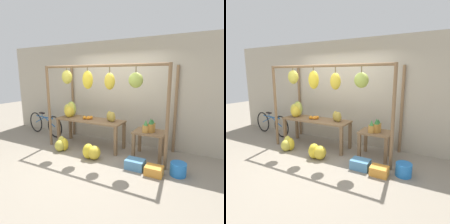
{
  "view_description": "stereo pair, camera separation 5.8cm",
  "coord_description": "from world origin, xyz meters",
  "views": [
    {
      "loc": [
        2.17,
        -3.2,
        1.88
      ],
      "look_at": [
        0.14,
        0.81,
        0.99
      ],
      "focal_mm": 30.0,
      "sensor_mm": 36.0,
      "label": 1
    },
    {
      "loc": [
        2.22,
        -3.18,
        1.88
      ],
      "look_at": [
        0.14,
        0.81,
        0.99
      ],
      "focal_mm": 30.0,
      "sensor_mm": 36.0,
      "label": 2
    }
  ],
  "objects": [
    {
      "name": "ground_plane",
      "position": [
        0.0,
        0.0,
        0.0
      ],
      "size": [
        20.0,
        20.0,
        0.0
      ],
      "primitive_type": "plane",
      "color": "gray"
    },
    {
      "name": "shop_wall_back",
      "position": [
        0.0,
        1.49,
        1.4
      ],
      "size": [
        8.0,
        0.08,
        2.8
      ],
      "color": "#B2A893",
      "rests_on": "ground_plane"
    },
    {
      "name": "stall_awning",
      "position": [
        0.02,
        0.56,
        1.59
      ],
      "size": [
        3.15,
        1.16,
        2.11
      ],
      "color": "brown",
      "rests_on": "ground_plane"
    },
    {
      "name": "display_table_main",
      "position": [
        -0.52,
        0.81,
        0.63
      ],
      "size": [
        1.85,
        0.59,
        0.74
      ],
      "color": "brown",
      "rests_on": "ground_plane"
    },
    {
      "name": "display_table_side",
      "position": [
        1.09,
        0.83,
        0.47
      ],
      "size": [
        0.71,
        0.54,
        0.62
      ],
      "color": "brown",
      "rests_on": "ground_plane"
    },
    {
      "name": "banana_pile_on_table",
      "position": [
        -1.18,
        0.83,
        0.93
      ],
      "size": [
        0.39,
        0.42,
        0.42
      ],
      "color": "gold",
      "rests_on": "display_table_main"
    },
    {
      "name": "orange_pile",
      "position": [
        -0.54,
        0.77,
        0.79
      ],
      "size": [
        0.22,
        0.2,
        0.09
      ],
      "color": "orange",
      "rests_on": "display_table_main"
    },
    {
      "name": "pineapple_cluster",
      "position": [
        1.1,
        0.78,
        0.75
      ],
      "size": [
        0.25,
        0.28,
        0.32
      ],
      "color": "#B27F38",
      "rests_on": "display_table_side"
    },
    {
      "name": "banana_pile_ground_left",
      "position": [
        -0.98,
        0.23,
        0.16
      ],
      "size": [
        0.36,
        0.42,
        0.37
      ],
      "color": "yellow",
      "rests_on": "ground_plane"
    },
    {
      "name": "banana_pile_ground_right",
      "position": [
        -0.05,
        0.14,
        0.17
      ],
      "size": [
        0.49,
        0.38,
        0.35
      ],
      "color": "gold",
      "rests_on": "ground_plane"
    },
    {
      "name": "fruit_crate_white",
      "position": [
        0.99,
        0.17,
        0.1
      ],
      "size": [
        0.38,
        0.28,
        0.19
      ],
      "color": "#4C84B2",
      "rests_on": "ground_plane"
    },
    {
      "name": "blue_bucket",
      "position": [
        1.81,
        0.29,
        0.12
      ],
      "size": [
        0.3,
        0.3,
        0.25
      ],
      "color": "blue",
      "rests_on": "ground_plane"
    },
    {
      "name": "parked_bicycle",
      "position": [
        -2.36,
        0.99,
        0.35
      ],
      "size": [
        1.64,
        0.29,
        0.71
      ],
      "color": "black",
      "rests_on": "ground_plane"
    },
    {
      "name": "papaya_pile",
      "position": [
        0.1,
        0.83,
        0.86
      ],
      "size": [
        0.31,
        0.27,
        0.26
      ],
      "color": "#B2993D",
      "rests_on": "display_table_main"
    },
    {
      "name": "fruit_crate_purple",
      "position": [
        1.4,
        0.09,
        0.09
      ],
      "size": [
        0.34,
        0.25,
        0.17
      ],
      "color": "orange",
      "rests_on": "ground_plane"
    }
  ]
}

